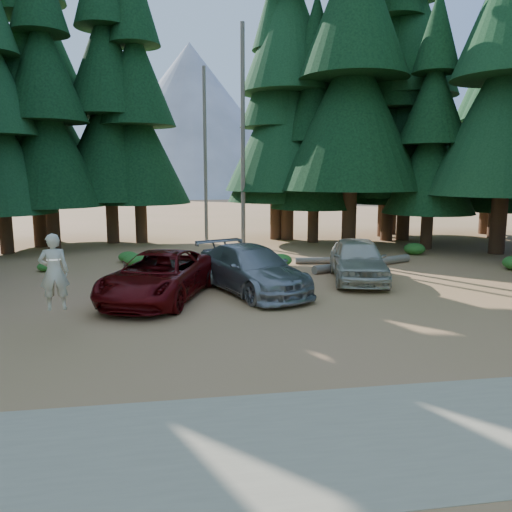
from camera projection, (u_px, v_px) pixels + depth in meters
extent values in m
plane|color=#A37B45|center=(282.00, 319.00, 14.16)|extent=(160.00, 160.00, 0.00)
cube|color=tan|center=(366.00, 437.00, 7.82)|extent=(26.00, 3.50, 0.01)
cylinder|color=#695E54|center=(243.00, 137.00, 27.41)|extent=(0.24, 0.24, 12.00)
cylinder|color=#695E54|center=(205.00, 157.00, 28.74)|extent=(0.20, 0.20, 10.00)
cone|color=gray|center=(191.00, 120.00, 94.66)|extent=(44.00, 44.00, 28.00)
cone|color=gray|center=(151.00, 144.00, 103.84)|extent=(36.00, 36.00, 20.00)
imported|color=#570709|center=(159.00, 276.00, 16.25)|extent=(4.28, 6.12, 1.55)
imported|color=gray|center=(252.00, 269.00, 17.27)|extent=(4.08, 5.90, 1.59)
imported|color=beige|center=(358.00, 259.00, 19.06)|extent=(2.97, 5.11, 1.64)
imported|color=beige|center=(54.00, 272.00, 12.71)|extent=(0.80, 0.60, 1.99)
cylinder|color=white|center=(54.00, 259.00, 12.70)|extent=(0.36, 0.36, 0.04)
cylinder|color=#695E54|center=(165.00, 261.00, 22.59)|extent=(3.66, 0.68, 0.26)
cylinder|color=#695E54|center=(334.00, 260.00, 22.71)|extent=(3.57, 0.70, 0.29)
cylinder|color=#695E54|center=(364.00, 264.00, 21.73)|extent=(5.21, 2.53, 0.35)
ellipsoid|color=#205D1B|center=(135.00, 260.00, 22.17)|extent=(0.98, 0.98, 0.54)
ellipsoid|color=#205D1B|center=(128.00, 257.00, 23.07)|extent=(0.89, 0.89, 0.49)
ellipsoid|color=#205D1B|center=(262.00, 260.00, 21.98)|extent=(1.04, 1.04, 0.57)
ellipsoid|color=#205D1B|center=(237.00, 258.00, 22.70)|extent=(0.88, 0.88, 0.48)
ellipsoid|color=#205D1B|center=(281.00, 260.00, 22.03)|extent=(1.01, 1.01, 0.56)
ellipsoid|color=#205D1B|center=(414.00, 249.00, 25.22)|extent=(1.06, 1.06, 0.58)
ellipsoid|color=#205D1B|center=(46.00, 267.00, 20.95)|extent=(0.69, 0.69, 0.38)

